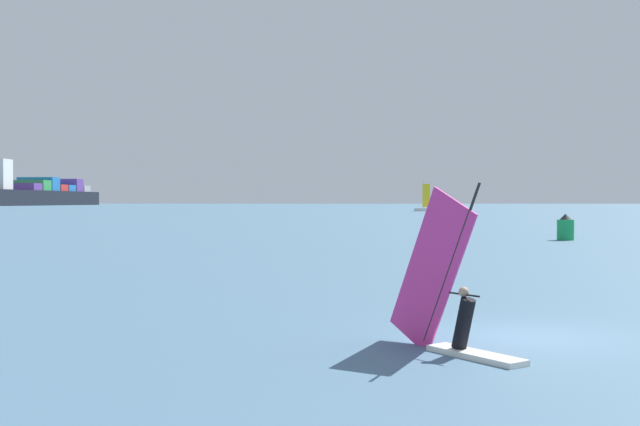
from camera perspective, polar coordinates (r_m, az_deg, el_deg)
name	(u,v)px	position (r m, az deg, el deg)	size (l,w,h in m)	color
ground_plane	(528,335)	(19.72, 15.07, -8.66)	(4000.00, 4000.00, 0.00)	#476B84
windsurfer	(452,306)	(17.00, 9.67, -6.79)	(2.24, 3.55, 3.84)	white
cargo_ship	(36,194)	(628.33, -20.15, 1.34)	(60.89, 176.01, 37.68)	black
distant_headland	(439,190)	(1171.20, 8.74, 1.67)	(660.76, 203.15, 39.13)	#60665B
channel_buoy	(566,228)	(67.61, 17.61, -1.08)	(1.39, 1.39, 2.22)	#19994C
small_sailboat	(424,208)	(253.18, 7.64, 0.34)	(6.32, 3.56, 10.01)	white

